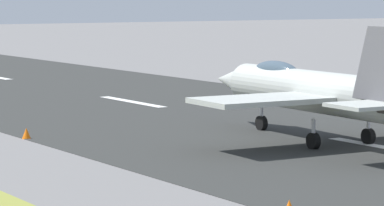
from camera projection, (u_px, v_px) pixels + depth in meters
fighter_jet at (317, 90)px, 49.28m from camera, size 17.28×13.95×5.68m
crew_person at (283, 88)px, 68.54m from camera, size 0.68×0.38×1.67m
marker_cone_mid at (26, 133)px, 50.49m from camera, size 0.44×0.44×0.55m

